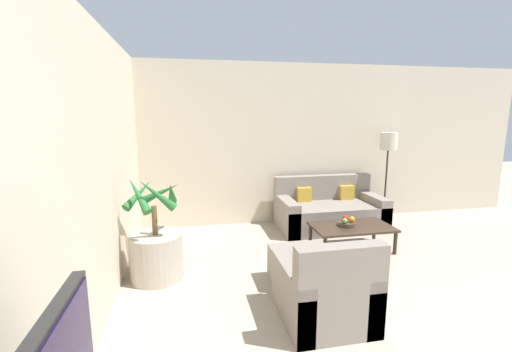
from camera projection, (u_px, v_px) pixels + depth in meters
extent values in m
cube|color=beige|center=(320.00, 144.00, 5.98)|extent=(7.71, 0.06, 2.70)
cube|color=beige|center=(64.00, 195.00, 2.22)|extent=(0.06, 8.07, 2.70)
cylinder|color=#ADA393|center=(157.00, 256.00, 3.91)|extent=(0.60, 0.60, 0.53)
cylinder|color=brown|center=(155.00, 220.00, 3.83)|extent=(0.06, 0.06, 0.33)
cone|color=#23662D|center=(171.00, 193.00, 3.82)|extent=(0.10, 0.45, 0.36)
cone|color=#23662D|center=(161.00, 192.00, 4.00)|extent=(0.48, 0.24, 0.30)
cone|color=#23662D|center=(139.00, 194.00, 3.87)|extent=(0.35, 0.44, 0.33)
cone|color=#23662D|center=(138.00, 195.00, 3.64)|extent=(0.33, 0.40, 0.39)
cone|color=#23662D|center=(157.00, 195.00, 3.62)|extent=(0.43, 0.22, 0.40)
cube|color=gray|center=(330.00, 216.00, 5.63)|extent=(1.70, 0.88, 0.42)
cube|color=gray|center=(323.00, 187.00, 5.90)|extent=(1.70, 0.16, 0.41)
cube|color=gray|center=(286.00, 215.00, 5.47)|extent=(0.20, 0.88, 0.54)
cube|color=gray|center=(372.00, 210.00, 5.76)|extent=(0.20, 0.88, 0.54)
cube|color=gold|center=(304.00, 195.00, 5.72)|extent=(0.24, 0.12, 0.24)
cube|color=gold|center=(346.00, 192.00, 5.87)|extent=(0.24, 0.12, 0.24)
cylinder|color=#2D2823|center=(383.00, 220.00, 6.06)|extent=(0.24, 0.24, 0.03)
cylinder|color=#2D2823|center=(386.00, 185.00, 5.95)|extent=(0.03, 0.03, 1.24)
cylinder|color=beige|center=(389.00, 141.00, 5.81)|extent=(0.29, 0.29, 0.29)
cylinder|color=#38281E|center=(325.00, 249.00, 4.40)|extent=(0.05, 0.05, 0.31)
cylinder|color=#38281E|center=(395.00, 243.00, 4.59)|extent=(0.05, 0.05, 0.31)
cylinder|color=#38281E|center=(310.00, 235.00, 4.90)|extent=(0.05, 0.05, 0.31)
cylinder|color=#38281E|center=(374.00, 230.00, 5.10)|extent=(0.05, 0.05, 0.31)
cube|color=#38281E|center=(352.00, 227.00, 4.72)|extent=(1.10, 0.62, 0.03)
cylinder|color=#42382D|center=(347.00, 224.00, 4.72)|extent=(0.23, 0.23, 0.05)
sphere|color=red|center=(346.00, 218.00, 4.75)|extent=(0.08, 0.08, 0.08)
sphere|color=olive|center=(345.00, 221.00, 4.65)|extent=(0.07, 0.07, 0.07)
sphere|color=orange|center=(352.00, 219.00, 4.71)|extent=(0.08, 0.08, 0.08)
cube|color=gray|center=(323.00, 296.00, 3.15)|extent=(0.77, 0.83, 0.43)
cube|color=gray|center=(341.00, 269.00, 2.75)|extent=(0.77, 0.16, 0.41)
cube|color=gray|center=(291.00, 294.00, 3.08)|extent=(0.16, 0.83, 0.53)
cube|color=gray|center=(354.00, 288.00, 3.20)|extent=(0.16, 0.83, 0.53)
cube|color=gray|center=(300.00, 265.00, 3.83)|extent=(0.65, 0.45, 0.39)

